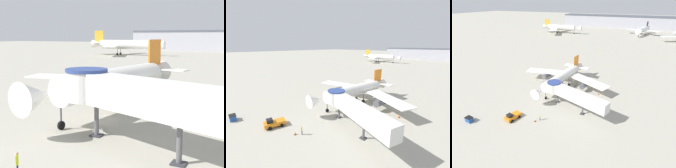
{
  "view_description": "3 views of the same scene",
  "coord_description": "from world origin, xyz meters",
  "views": [
    {
      "loc": [
        17.64,
        -29.86,
        9.45
      ],
      "look_at": [
        -0.15,
        3.89,
        3.54
      ],
      "focal_mm": 50.0,
      "sensor_mm": 36.0,
      "label": 1
    },
    {
      "loc": [
        25.05,
        -28.66,
        16.57
      ],
      "look_at": [
        -4.56,
        2.3,
        5.38
      ],
      "focal_mm": 24.0,
      "sensor_mm": 36.0,
      "label": 2
    },
    {
      "loc": [
        23.14,
        -46.21,
        27.9
      ],
      "look_at": [
        2.72,
        0.07,
        3.71
      ],
      "focal_mm": 28.0,
      "sensor_mm": 36.0,
      "label": 3
    }
  ],
  "objects": [
    {
      "name": "main_airplane",
      "position": [
        0.1,
        5.14,
        3.78
      ],
      "size": [
        33.13,
        28.07,
        8.91
      ],
      "rotation": [
        0.0,
        0.0,
        -0.13
      ],
      "color": "white",
      "rests_on": "ground_plane"
    },
    {
      "name": "traffic_cone_starboard_wing",
      "position": [
        13.2,
        4.48,
        0.36
      ],
      "size": [
        0.46,
        0.46,
        0.76
      ],
      "color": "black",
      "rests_on": "ground_plane"
    },
    {
      "name": "traffic_cone_apron_front",
      "position": [
        1.75,
        -16.11,
        0.36
      ],
      "size": [
        0.45,
        0.45,
        0.75
      ],
      "color": "black",
      "rests_on": "ground_plane"
    },
    {
      "name": "background_jet_gold_tail",
      "position": [
        -49.16,
        109.27,
        5.24
      ],
      "size": [
        37.85,
        38.64,
        12.02
      ],
      "rotation": [
        0.0,
        0.0,
        1.62
      ],
      "color": "white",
      "rests_on": "ground_plane"
    },
    {
      "name": "ground_plane",
      "position": [
        0.0,
        0.0,
        0.0
      ],
      "size": [
        800.0,
        800.0,
        0.0
      ],
      "primitive_type": "plane",
      "color": "#A8A393"
    },
    {
      "name": "background_jet_black_tail",
      "position": [
        22.8,
        129.31,
        4.69
      ],
      "size": [
        30.68,
        31.9,
        10.69
      ],
      "rotation": [
        0.0,
        0.0,
        -0.25
      ],
      "color": "silver",
      "rests_on": "ground_plane"
    },
    {
      "name": "terminal_building",
      "position": [
        0.47,
        175.0,
        6.48
      ],
      "size": [
        139.19,
        19.77,
        12.95
      ],
      "color": "#A8A8B2",
      "rests_on": "ground_plane"
    },
    {
      "name": "ground_crew_marshaller",
      "position": [
        2.67,
        -15.19,
        1.01
      ],
      "size": [
        0.38,
        0.37,
        1.74
      ],
      "rotation": [
        0.0,
        0.0,
        5.52
      ],
      "color": "#1E2338",
      "rests_on": "ground_plane"
    },
    {
      "name": "service_container_blue",
      "position": [
        -13.51,
        -22.88,
        0.64
      ],
      "size": [
        2.09,
        1.53,
        1.28
      ],
      "rotation": [
        0.0,
        0.0,
        -0.1
      ],
      "color": "#234C9E",
      "rests_on": "ground_plane"
    },
    {
      "name": "pushback_tug_orange",
      "position": [
        -4.15,
        -17.51,
        0.81
      ],
      "size": [
        3.05,
        4.54,
        1.86
      ],
      "rotation": [
        0.0,
        0.0,
        -0.22
      ],
      "color": "orange",
      "rests_on": "ground_plane"
    },
    {
      "name": "jet_bridge",
      "position": [
        7.83,
        -6.8,
        4.65
      ],
      "size": [
        19.36,
        8.87,
        6.33
      ],
      "rotation": [
        0.0,
        0.0,
        -0.32
      ],
      "color": "silver",
      "rests_on": "ground_plane"
    }
  ]
}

